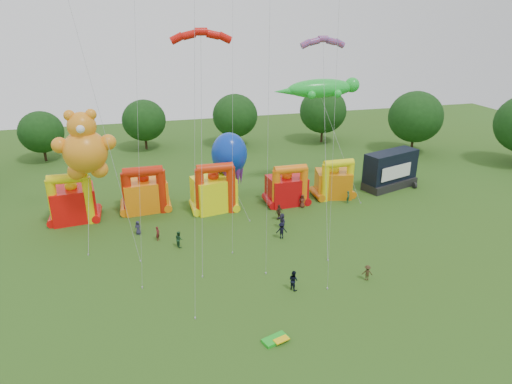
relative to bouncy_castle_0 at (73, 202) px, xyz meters
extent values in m
plane|color=#335618|center=(17.85, -28.43, -2.41)|extent=(160.00, 160.00, 0.00)
cylinder|color=#352314|center=(55.26, 14.75, -0.55)|extent=(0.44, 0.44, 3.72)
ellipsoid|color=#133610|center=(55.26, 14.75, 4.00)|extent=(9.30, 9.30, 8.89)
cylinder|color=#352314|center=(42.41, 25.36, -0.66)|extent=(0.44, 0.44, 3.51)
ellipsoid|color=#133610|center=(42.41, 25.36, 3.63)|extent=(8.77, 8.78, 8.39)
cylinder|color=#352314|center=(25.83, 27.14, -0.76)|extent=(0.44, 0.44, 3.30)
ellipsoid|color=#133610|center=(25.83, 27.14, 3.27)|extent=(8.25, 8.25, 7.88)
cylinder|color=#352314|center=(9.57, 29.12, -0.87)|extent=(0.44, 0.44, 3.09)
ellipsoid|color=#133610|center=(9.57, 29.12, 2.91)|extent=(7.73, 7.72, 7.38)
cylinder|color=#352314|center=(-7.14, 26.27, -0.97)|extent=(0.44, 0.44, 2.88)
ellipsoid|color=#133610|center=(-7.14, 26.27, 2.55)|extent=(7.20, 7.20, 6.88)
cube|color=red|center=(0.00, 0.28, -0.39)|extent=(5.42, 4.56, 4.04)
cylinder|color=yellow|center=(-1.94, -1.16, 0.47)|extent=(1.09, 1.09, 5.77)
cylinder|color=yellow|center=(1.94, -1.16, 0.47)|extent=(1.09, 1.09, 5.77)
cylinder|color=yellow|center=(0.00, -1.16, 3.35)|extent=(4.42, 1.15, 1.15)
sphere|color=yellow|center=(0.00, 0.28, 1.92)|extent=(1.40, 1.40, 1.40)
cube|color=orange|center=(8.37, 1.38, -0.48)|extent=(5.70, 4.75, 3.86)
cylinder|color=red|center=(6.30, -0.16, 0.35)|extent=(1.17, 1.17, 5.51)
cylinder|color=red|center=(10.43, -0.16, 0.35)|extent=(1.17, 1.17, 5.51)
cylinder|color=red|center=(8.37, -0.16, 3.10)|extent=(4.72, 1.22, 1.22)
sphere|color=red|center=(8.37, 1.38, 1.75)|extent=(1.40, 1.40, 1.40)
cube|color=#FDFA0D|center=(16.79, -0.93, -0.33)|extent=(5.62, 4.83, 4.17)
cylinder|color=red|center=(14.86, -2.37, 0.57)|extent=(1.09, 1.09, 5.95)
cylinder|color=red|center=(18.73, -2.37, 0.57)|extent=(1.09, 1.09, 5.95)
cylinder|color=red|center=(16.79, -2.37, 3.54)|extent=(4.41, 1.15, 1.15)
sphere|color=red|center=(16.79, -0.93, 2.06)|extent=(1.40, 1.40, 1.40)
cube|color=red|center=(26.30, -1.39, -0.63)|extent=(4.98, 4.12, 3.56)
cylinder|color=orange|center=(24.47, -2.76, 0.13)|extent=(1.03, 1.03, 5.08)
cylinder|color=orange|center=(28.14, -2.76, 0.13)|extent=(1.03, 1.03, 5.08)
cylinder|color=orange|center=(26.30, -2.76, 2.67)|extent=(4.19, 1.09, 1.09)
sphere|color=orange|center=(26.30, -1.39, 1.45)|extent=(1.40, 1.40, 1.40)
cube|color=orange|center=(33.16, -0.77, -0.64)|extent=(5.21, 4.52, 3.55)
cylinder|color=yellow|center=(31.40, -2.08, 0.12)|extent=(0.99, 0.99, 5.06)
cylinder|color=yellow|center=(34.93, -2.08, 0.12)|extent=(0.99, 0.99, 5.06)
cylinder|color=yellow|center=(33.16, -2.08, 2.65)|extent=(4.02, 1.04, 1.04)
sphere|color=yellow|center=(33.16, -0.77, 1.43)|extent=(1.40, 1.40, 1.40)
cube|color=black|center=(42.38, 0.16, -1.86)|extent=(8.82, 5.50, 1.10)
cube|color=black|center=(42.38, 0.36, 0.76)|extent=(8.70, 5.12, 4.14)
cube|color=white|center=(42.38, -1.23, 0.34)|extent=(5.45, 1.84, 1.94)
cylinder|color=black|center=(39.08, -1.08, -2.01)|extent=(0.30, 0.90, 0.90)
cylinder|color=black|center=(45.69, -1.08, -2.01)|extent=(0.30, 0.90, 0.90)
sphere|color=orange|center=(2.47, -2.50, 6.77)|extent=(4.80, 4.80, 4.80)
sphere|color=orange|center=(2.47, -2.50, 9.61)|extent=(3.05, 3.05, 3.05)
sphere|color=orange|center=(1.38, -2.50, 10.81)|extent=(1.20, 1.20, 1.20)
sphere|color=orange|center=(3.56, -2.50, 10.81)|extent=(1.20, 1.20, 1.20)
sphere|color=orange|center=(-0.04, -2.50, 7.64)|extent=(1.75, 1.75, 1.75)
sphere|color=orange|center=(4.98, -2.50, 7.64)|extent=(1.75, 1.75, 1.75)
sphere|color=orange|center=(1.27, -2.50, 4.59)|extent=(1.96, 1.96, 1.96)
sphere|color=orange|center=(3.67, -2.50, 4.59)|extent=(1.96, 1.96, 1.96)
sphere|color=white|center=(2.47, -3.98, 9.61)|extent=(0.87, 0.87, 0.87)
ellipsoid|color=green|center=(32.73, 4.16, 11.39)|extent=(9.45, 2.95, 2.51)
sphere|color=green|center=(37.35, 4.16, 11.66)|extent=(2.03, 2.03, 2.03)
cone|color=green|center=(27.93, 4.16, 11.20)|extent=(3.69, 1.48, 1.48)
sphere|color=green|center=(34.58, 5.64, 10.83)|extent=(1.11, 1.11, 1.11)
sphere|color=green|center=(34.58, 2.69, 10.83)|extent=(1.11, 1.11, 1.11)
sphere|color=green|center=(30.88, 5.64, 10.83)|extent=(1.11, 1.11, 1.11)
sphere|color=green|center=(30.88, 2.69, 10.83)|extent=(1.11, 1.11, 1.11)
ellipsoid|color=#0B33B0|center=(19.28, 0.94, 4.15)|extent=(4.58, 4.58, 5.50)
cone|color=#591E8C|center=(20.77, 0.94, 1.63)|extent=(1.03, 1.03, 3.66)
cone|color=#591E8C|center=(20.02, 2.22, 1.63)|extent=(1.03, 1.03, 3.66)
cone|color=#591E8C|center=(18.53, 2.22, 1.63)|extent=(1.03, 1.03, 3.66)
cone|color=#591E8C|center=(17.79, 0.94, 1.63)|extent=(1.03, 1.03, 3.66)
cone|color=#591E8C|center=(18.53, -0.35, 1.63)|extent=(1.03, 1.03, 3.66)
cone|color=#591E8C|center=(20.02, -0.35, 1.63)|extent=(1.03, 1.03, 3.66)
cube|color=green|center=(16.88, -26.97, -2.29)|extent=(2.21, 1.57, 0.24)
cube|color=yellow|center=(17.28, -27.27, -2.15)|extent=(1.33, 0.94, 0.10)
imported|color=#282640|center=(7.24, -5.79, -1.61)|extent=(0.93, 0.79, 1.61)
imported|color=#581919|center=(9.31, -7.81, -1.60)|extent=(0.62, 0.70, 1.62)
imported|color=#183E22|center=(11.40, -9.94, -1.51)|extent=(0.91, 1.04, 1.80)
imported|color=black|center=(22.58, -10.90, -1.47)|extent=(1.28, 0.80, 1.89)
imported|color=#3B2717|center=(23.81, -6.14, -1.44)|extent=(1.22, 0.94, 1.93)
imported|color=#2B2741|center=(23.44, -8.44, -1.50)|extent=(0.83, 1.76, 1.83)
imported|color=#542418|center=(27.80, -3.43, -1.53)|extent=(1.01, 0.86, 1.76)
imported|color=#1C482C|center=(34.11, -3.62, -1.58)|extent=(0.69, 0.72, 1.66)
imported|color=black|center=(20.53, -20.70, -1.47)|extent=(1.02, 1.13, 1.89)
imported|color=#3A2B17|center=(27.71, -21.04, -1.64)|extent=(1.14, 0.90, 1.55)
camera|label=1|loc=(8.17, -53.87, 21.10)|focal=32.00mm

